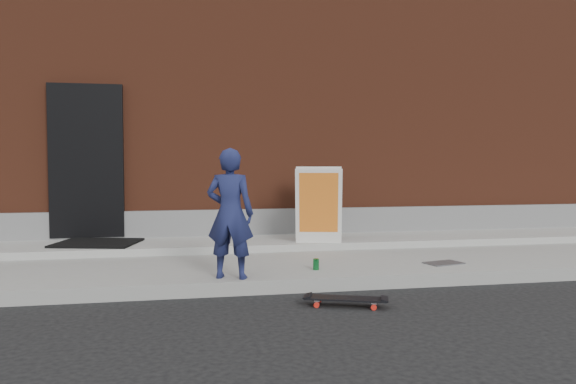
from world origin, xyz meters
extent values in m
plane|color=black|center=(0.00, 0.00, 0.00)|extent=(80.00, 80.00, 0.00)
cube|color=gray|center=(0.00, 1.50, 0.07)|extent=(20.00, 3.00, 0.15)
cube|color=gray|center=(0.00, 2.40, 0.20)|extent=(20.00, 1.20, 0.10)
cube|color=#5B2A19|center=(0.00, 7.00, 2.50)|extent=(20.00, 8.00, 5.00)
cube|color=slate|center=(0.00, 2.97, 0.45)|extent=(20.00, 0.10, 0.40)
cube|color=black|center=(-2.60, 2.96, 1.40)|extent=(1.05, 0.12, 2.25)
imported|color=#1A204A|center=(-0.75, 0.20, 0.84)|extent=(0.58, 0.48, 1.38)
cylinder|color=red|center=(0.56, -0.63, 0.03)|extent=(0.06, 0.05, 0.05)
cylinder|color=red|center=(0.50, -0.79, 0.03)|extent=(0.06, 0.05, 0.05)
cylinder|color=red|center=(0.06, -0.44, 0.03)|extent=(0.06, 0.05, 0.05)
cylinder|color=red|center=(-0.01, -0.60, 0.03)|extent=(0.06, 0.05, 0.05)
cube|color=#BAB9BF|center=(0.53, -0.71, 0.06)|extent=(0.11, 0.18, 0.02)
cube|color=#BAB9BF|center=(0.02, -0.52, 0.06)|extent=(0.11, 0.18, 0.02)
cube|color=black|center=(0.28, -0.62, 0.08)|extent=(0.80, 0.46, 0.02)
cube|color=silver|center=(0.62, 1.77, 0.77)|extent=(0.69, 0.44, 1.04)
cube|color=silver|center=(0.73, 2.23, 0.77)|extent=(0.69, 0.44, 1.04)
cube|color=yellow|center=(0.61, 1.75, 0.72)|extent=(0.57, 0.34, 0.83)
cube|color=silver|center=(0.67, 2.00, 1.29)|extent=(0.63, 0.21, 0.05)
cylinder|color=#177431|center=(0.26, 0.48, 0.21)|extent=(0.07, 0.07, 0.13)
cube|color=black|center=(-2.39, 2.37, 0.27)|extent=(1.24, 1.10, 0.03)
cube|color=#5C5D61|center=(1.87, 0.56, 0.16)|extent=(0.50, 0.39, 0.01)
camera|label=1|loc=(-1.29, -5.71, 1.38)|focal=35.00mm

